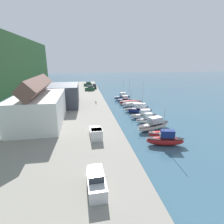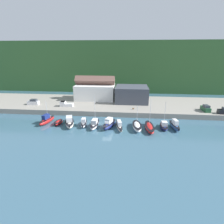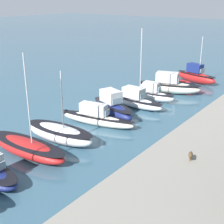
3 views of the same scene
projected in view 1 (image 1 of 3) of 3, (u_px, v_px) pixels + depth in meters
ground_plane at (147, 114)px, 50.29m from camera, size 320.00×320.00×0.00m
quay_promenade at (66, 115)px, 46.48m from camera, size 129.31×23.74×1.75m
harbor_clubhouse at (39, 107)px, 36.67m from camera, size 16.28×9.38×9.93m
yacht_club_building at (59, 95)px, 51.50m from camera, size 12.62×11.35×6.14m
moored_boat_0 at (165, 140)px, 31.50m from camera, size 3.16×7.04×7.05m
moored_boat_1 at (159, 134)px, 35.23m from camera, size 2.36×4.34×1.10m
moored_boat_2 at (154, 125)px, 38.59m from camera, size 5.00×8.76×2.84m
moored_boat_3 at (147, 119)px, 42.76m from camera, size 2.27×5.84×2.45m
moored_boat_4 at (144, 115)px, 46.01m from camera, size 2.31×7.42×9.30m
moored_boat_5 at (140, 110)px, 50.01m from camera, size 4.25×7.10×3.02m
moored_boat_6 at (137, 108)px, 52.74m from camera, size 3.06×8.40×2.31m
moored_boat_7 at (133, 104)px, 57.55m from camera, size 2.99×7.51×6.70m
moored_boat_8 at (131, 102)px, 60.91m from camera, size 2.66×8.40×8.68m
moored_boat_9 at (125, 99)px, 64.65m from camera, size 2.18×5.32×7.82m
moored_boat_10 at (122, 97)px, 67.31m from camera, size 2.50×6.75×2.80m
parked_car_0 at (88, 84)px, 90.17m from camera, size 1.86×4.22×2.16m
parked_car_1 at (90, 88)px, 77.20m from camera, size 2.09×4.32×2.16m
parked_car_2 at (94, 87)px, 82.38m from camera, size 4.25×1.93×2.16m
parked_car_3 at (96, 182)px, 18.30m from camera, size 4.25×1.91×2.16m
pickup_truck_0 at (96, 133)px, 30.69m from camera, size 4.79×2.12×1.90m
person_on_quay at (86, 85)px, 85.37m from camera, size 0.40×0.40×2.14m
dog_on_quay at (96, 102)px, 54.47m from camera, size 0.87×0.57×0.68m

